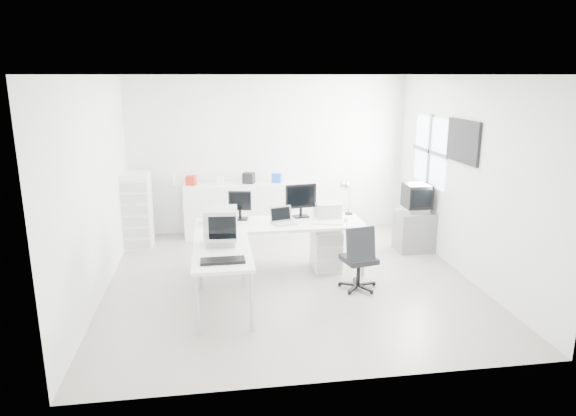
{
  "coord_description": "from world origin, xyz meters",
  "views": [
    {
      "loc": [
        -1.02,
        -6.65,
        2.79
      ],
      "look_at": [
        0.0,
        0.2,
        1.0
      ],
      "focal_mm": 32.0,
      "sensor_mm": 36.0,
      "label": 1
    }
  ],
  "objects": [
    {
      "name": "clutter_box_c",
      "position": [
        -0.4,
        2.24,
        1.04
      ],
      "size": [
        0.24,
        0.23,
        0.19
      ],
      "primitive_type": "cube",
      "rotation": [
        0.0,
        0.0,
        -0.39
      ],
      "color": "black",
      "rests_on": "sideboard"
    },
    {
      "name": "filing_cabinet",
      "position": [
        -2.28,
        1.86,
        0.62
      ],
      "size": [
        0.44,
        0.52,
        1.25
      ],
      "primitive_type": "cube",
      "color": "white",
      "rests_on": "floor"
    },
    {
      "name": "clutter_box_d",
      "position": [
        0.1,
        2.24,
        1.03
      ],
      "size": [
        0.2,
        0.19,
        0.16
      ],
      "primitive_type": "cube",
      "rotation": [
        0.0,
        0.0,
        -0.37
      ],
      "color": "blue",
      "rests_on": "sideboard"
    },
    {
      "name": "wall_picture",
      "position": [
        2.47,
        0.1,
        1.9
      ],
      "size": [
        0.04,
        0.9,
        0.6
      ],
      "primitive_type": null,
      "color": "black",
      "rests_on": "right_wall"
    },
    {
      "name": "lcd_monitor_large",
      "position": [
        0.25,
        0.6,
        0.99
      ],
      "size": [
        0.49,
        0.26,
        0.49
      ],
      "primitive_type": null,
      "rotation": [
        0.0,
        0.0,
        0.15
      ],
      "color": "black",
      "rests_on": "main_desk"
    },
    {
      "name": "lcd_monitor_small",
      "position": [
        -0.65,
        0.6,
        0.96
      ],
      "size": [
        0.36,
        0.25,
        0.42
      ],
      "primitive_type": null,
      "rotation": [
        0.0,
        0.0,
        -0.18
      ],
      "color": "black",
      "rests_on": "main_desk"
    },
    {
      "name": "right_wall",
      "position": [
        2.5,
        0.0,
        1.4
      ],
      "size": [
        0.02,
        5.0,
        2.8
      ],
      "primitive_type": "cube",
      "color": "silver",
      "rests_on": "floor"
    },
    {
      "name": "office_chair",
      "position": [
        0.87,
        -0.41,
        0.46
      ],
      "size": [
        0.63,
        0.63,
        0.92
      ],
      "primitive_type": null,
      "rotation": [
        0.0,
        0.0,
        0.21
      ],
      "color": "#27292C",
      "rests_on": "floor"
    },
    {
      "name": "main_desk",
      "position": [
        -0.1,
        0.35,
        0.38
      ],
      "size": [
        2.4,
        0.8,
        0.75
      ],
      "primitive_type": null,
      "color": "white",
      "rests_on": "floor"
    },
    {
      "name": "left_wall",
      "position": [
        -2.5,
        0.0,
        1.4
      ],
      "size": [
        0.02,
        5.0,
        2.8
      ],
      "primitive_type": "cube",
      "color": "silver",
      "rests_on": "floor"
    },
    {
      "name": "ceiling",
      "position": [
        0.0,
        0.0,
        2.8
      ],
      "size": [
        5.0,
        5.0,
        0.01
      ],
      "primitive_type": "cube",
      "color": "white",
      "rests_on": "back_wall"
    },
    {
      "name": "floor",
      "position": [
        0.0,
        0.0,
        0.0
      ],
      "size": [
        5.0,
        5.0,
        0.01
      ],
      "primitive_type": "cube",
      "color": "beige",
      "rests_on": "ground"
    },
    {
      "name": "clutter_bottle",
      "position": [
        -1.7,
        2.28,
        1.06
      ],
      "size": [
        0.07,
        0.07,
        0.22
      ],
      "primitive_type": "cylinder",
      "color": "white",
      "rests_on": "sideboard"
    },
    {
      "name": "laptop",
      "position": [
        -0.05,
        0.25,
        0.85
      ],
      "size": [
        0.38,
        0.39,
        0.2
      ],
      "primitive_type": null,
      "rotation": [
        0.0,
        0.0,
        0.29
      ],
      "color": "#B7B7BA",
      "rests_on": "main_desk"
    },
    {
      "name": "laser_printer",
      "position": [
        0.65,
        0.57,
        0.85
      ],
      "size": [
        0.37,
        0.32,
        0.21
      ],
      "primitive_type": "cube",
      "rotation": [
        0.0,
        0.0,
        0.04
      ],
      "color": "#B2B2B2",
      "rests_on": "main_desk"
    },
    {
      "name": "clutter_box_b",
      "position": [
        -0.9,
        2.24,
        1.01
      ],
      "size": [
        0.14,
        0.12,
        0.12
      ],
      "primitive_type": "cube",
      "rotation": [
        0.0,
        0.0,
        -0.16
      ],
      "color": "white",
      "rests_on": "sideboard"
    },
    {
      "name": "drawer_pedestal",
      "position": [
        0.6,
        0.4,
        0.3
      ],
      "size": [
        0.4,
        0.5,
        0.6
      ],
      "primitive_type": "cube",
      "color": "white",
      "rests_on": "floor"
    },
    {
      "name": "clutter_box_a",
      "position": [
        -1.4,
        2.24,
        1.03
      ],
      "size": [
        0.19,
        0.18,
        0.16
      ],
      "primitive_type": "cube",
      "rotation": [
        0.0,
        0.0,
        -0.28
      ],
      "color": "red",
      "rests_on": "sideboard"
    },
    {
      "name": "inkjet_printer",
      "position": [
        -0.95,
        0.45,
        0.83
      ],
      "size": [
        0.48,
        0.41,
        0.15
      ],
      "primitive_type": "cube",
      "rotation": [
        0.0,
        0.0,
        0.21
      ],
      "color": "black",
      "rests_on": "main_desk"
    },
    {
      "name": "sideboard",
      "position": [
        -0.6,
        2.24,
        0.47
      ],
      "size": [
        1.89,
        0.47,
        0.95
      ],
      "primitive_type": "cube",
      "color": "white",
      "rests_on": "floor"
    },
    {
      "name": "black_keyboard",
      "position": [
        -0.95,
        -1.15,
        0.77
      ],
      "size": [
        0.51,
        0.21,
        0.03
      ],
      "primitive_type": "cube",
      "rotation": [
        0.0,
        0.0,
        0.01
      ],
      "color": "black",
      "rests_on": "side_desk"
    },
    {
      "name": "desk_lamp",
      "position": [
        1.0,
        0.65,
        1.01
      ],
      "size": [
        0.2,
        0.2,
        0.53
      ],
      "primitive_type": null,
      "rotation": [
        0.0,
        0.0,
        -0.16
      ],
      "color": "silver",
      "rests_on": "main_desk"
    },
    {
      "name": "crt_tv",
      "position": [
        2.22,
        0.99,
        0.87
      ],
      "size": [
        0.5,
        0.48,
        0.45
      ],
      "primitive_type": null,
      "color": "black",
      "rests_on": "tv_cabinet"
    },
    {
      "name": "white_mouse",
      "position": [
        0.85,
        0.25,
        0.78
      ],
      "size": [
        0.07,
        0.07,
        0.07
      ],
      "primitive_type": "sphere",
      "color": "white",
      "rests_on": "main_desk"
    },
    {
      "name": "side_desk",
      "position": [
        -0.95,
        -0.75,
        0.38
      ],
      "size": [
        0.7,
        1.4,
        0.75
      ],
      "primitive_type": null,
      "color": "white",
      "rests_on": "floor"
    },
    {
      "name": "white_keyboard",
      "position": [
        0.55,
        0.2,
        0.76
      ],
      "size": [
        0.49,
        0.27,
        0.02
      ],
      "primitive_type": "cube",
      "rotation": [
        0.0,
        0.0,
        -0.28
      ],
      "color": "white",
      "rests_on": "main_desk"
    },
    {
      "name": "back_wall",
      "position": [
        0.0,
        2.5,
        1.4
      ],
      "size": [
        5.0,
        0.02,
        2.8
      ],
      "primitive_type": "cube",
      "color": "silver",
      "rests_on": "floor"
    },
    {
      "name": "tv_cabinet",
      "position": [
        2.22,
        0.99,
        0.32
      ],
      "size": [
        0.59,
        0.49,
        0.65
      ],
      "primitive_type": "cube",
      "color": "slate",
      "rests_on": "floor"
    },
    {
      "name": "window",
      "position": [
        2.48,
        1.2,
        1.6
      ],
      "size": [
        0.02,
        1.2,
        1.1
      ],
      "primitive_type": null,
      "color": "white",
      "rests_on": "right_wall"
    },
    {
      "name": "crt_monitor",
      "position": [
        -0.95,
        -0.5,
        0.96
      ],
      "size": [
        0.39,
        0.39,
        0.42
      ],
      "primitive_type": null,
      "rotation": [
        0.0,
        0.0,
        -0.07
      ],
      "color": "#B7B7BA",
      "rests_on": "side_desk"
    }
  ]
}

